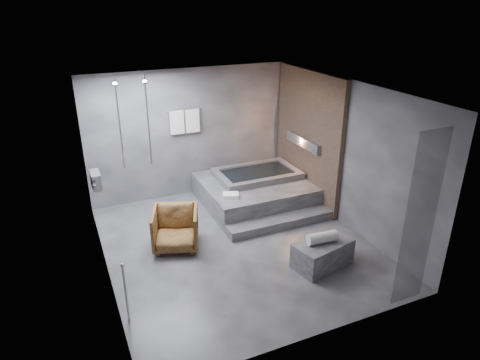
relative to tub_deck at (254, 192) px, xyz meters
name	(u,v)px	position (x,y,z in m)	size (l,w,h in m)	color
room	(252,147)	(-0.65, -1.21, 1.48)	(5.00, 5.04, 2.82)	#303032
tub_deck	(254,192)	(0.00, 0.00, 0.00)	(2.20, 2.00, 0.50)	#353538
tub_step	(280,222)	(0.00, -1.18, -0.16)	(2.20, 0.36, 0.18)	#353538
concrete_bench	(322,253)	(0.01, -2.61, -0.03)	(0.98, 0.54, 0.44)	#38383B
driftwood_chair	(176,229)	(-2.06, -1.07, 0.11)	(0.78, 0.80, 0.73)	#402610
rolled_towel	(322,238)	(-0.03, -2.61, 0.28)	(0.18, 0.18, 0.51)	white
deck_towel	(231,195)	(-0.78, -0.54, 0.29)	(0.30, 0.22, 0.08)	white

